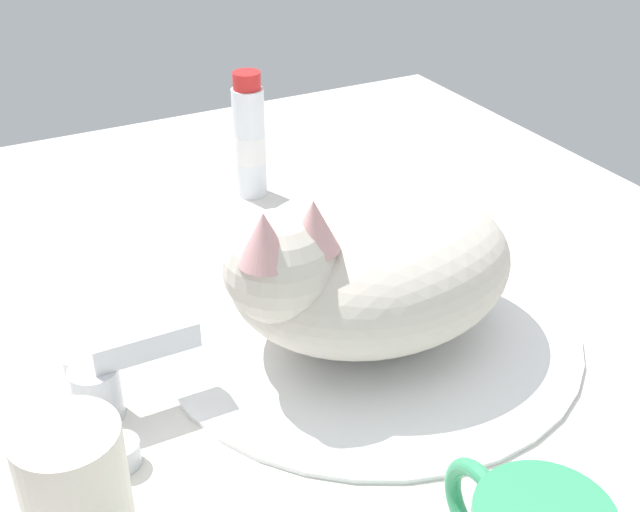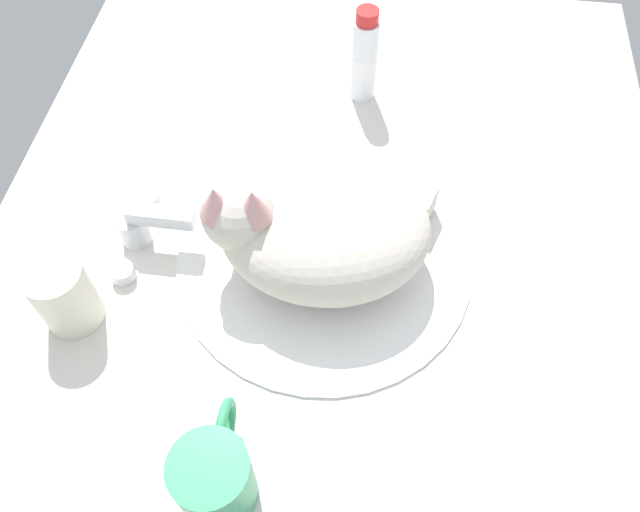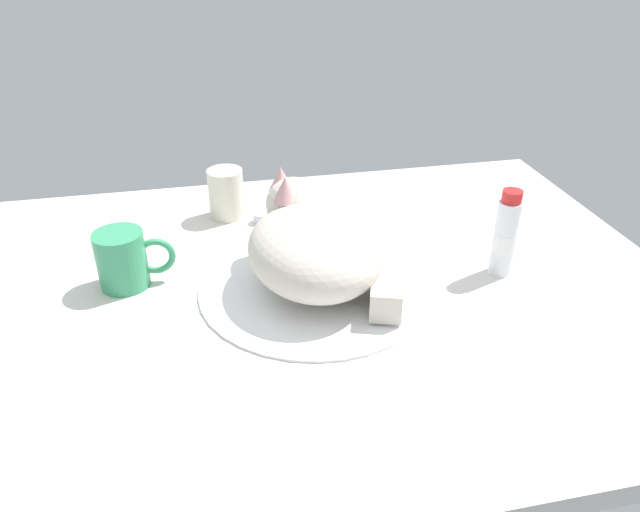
{
  "view_description": "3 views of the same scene",
  "coord_description": "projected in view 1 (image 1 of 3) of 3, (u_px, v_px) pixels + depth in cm",
  "views": [
    {
      "loc": [
        -48.24,
        29.9,
        40.51
      ],
      "look_at": [
        1.77,
        3.71,
        7.38
      ],
      "focal_mm": 46.58,
      "sensor_mm": 36.0,
      "label": 1
    },
    {
      "loc": [
        -41.66,
        -4.92,
        63.48
      ],
      "look_at": [
        -2.61,
        0.15,
        4.55
      ],
      "focal_mm": 36.17,
      "sensor_mm": 36.0,
      "label": 2
    },
    {
      "loc": [
        -14.85,
        -73.4,
        49.49
      ],
      "look_at": [
        1.12,
        2.33,
        3.86
      ],
      "focal_mm": 33.76,
      "sensor_mm": 36.0,
      "label": 3
    }
  ],
  "objects": [
    {
      "name": "faucet",
      "position": [
        110.0,
        382.0,
        0.59
      ],
      "size": [
        13.67,
        9.59,
        6.23
      ],
      "color": "silver",
      "rests_on": "ground_plane"
    },
    {
      "name": "cat",
      "position": [
        360.0,
        263.0,
        0.66
      ],
      "size": [
        22.92,
        25.81,
        14.34
      ],
      "color": "beige",
      "rests_on": "sink_basin"
    },
    {
      "name": "sink_basin",
      "position": [
        369.0,
        327.0,
        0.69
      ],
      "size": [
        34.7,
        34.7,
        0.83
      ],
      "primitive_type": "cylinder",
      "color": "white",
      "rests_on": "ground_plane"
    },
    {
      "name": "rinse_cup",
      "position": [
        75.0,
        490.0,
        0.48
      ],
      "size": [
        6.3,
        6.3,
        8.91
      ],
      "color": "silver",
      "rests_on": "ground_plane"
    },
    {
      "name": "ground_plane",
      "position": [
        369.0,
        346.0,
        0.7
      ],
      "size": [
        110.0,
        82.5,
        3.0
      ],
      "primitive_type": "cube",
      "color": "silver"
    },
    {
      "name": "toothpaste_bottle",
      "position": [
        249.0,
        139.0,
        0.89
      ],
      "size": [
        3.51,
        3.51,
        13.8
      ],
      "color": "white",
      "rests_on": "ground_plane"
    }
  ]
}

